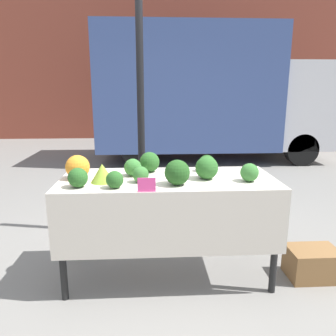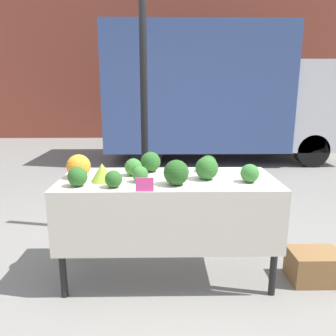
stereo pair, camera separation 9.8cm
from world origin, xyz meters
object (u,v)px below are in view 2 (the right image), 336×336
Objects in this scene: price_sign at (145,185)px; orange_cauliflower at (79,166)px; produce_crate at (315,266)px; parked_truck at (214,93)px.

orange_cauliflower is at bearing 145.17° from price_sign.
price_sign is 1.54m from produce_crate.
parked_truck is at bearing 69.22° from orange_cauliflower.
parked_truck is 12.07× the size of produce_crate.
parked_truck is 4.90m from produce_crate.
orange_cauliflower reaches higher than produce_crate.
orange_cauliflower is 0.64m from price_sign.
orange_cauliflower is at bearing 175.64° from produce_crate.
produce_crate is (1.33, 0.23, -0.75)m from price_sign.
parked_truck is 4.93m from orange_cauliflower.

